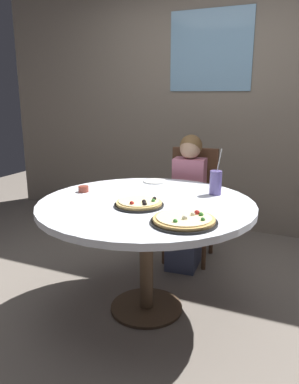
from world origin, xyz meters
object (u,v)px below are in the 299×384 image
Objects in this scene: pizza_cheese at (184,220)px; sauce_bowl at (83,189)px; dining_table at (146,214)px; plate_small at (155,181)px; soda_cup at (216,183)px; chair_wooden at (192,197)px; diner_child at (187,208)px; pizza_veggie at (140,204)px.

pizza_cheese reaches higher than sauce_bowl.
dining_table is 7.50× the size of plate_small.
chair_wooden is at bearing 119.84° from soda_cup.
chair_wooden is at bearing 94.50° from diner_child.
dining_table is 19.29× the size of sauce_bowl.
pizza_cheese is 1.96× the size of plate_small.
sauce_bowl is (-0.49, 0.04, 0.10)m from dining_table.
pizza_veggie is (0.00, -0.10, 0.10)m from dining_table.
diner_child reaches higher than sauce_bowl.
plate_small is (-0.15, -0.45, 0.22)m from chair_wooden.
chair_wooden is 2.69× the size of pizza_cheese.
chair_wooden is at bearing 71.01° from plate_small.
diner_child is at bearing 56.15° from sauce_bowl.
diner_child is 6.01× the size of plate_small.
chair_wooden reaches higher than dining_table.
pizza_cheese reaches higher than plate_small.
sauce_bowl is at bearing -123.85° from diner_child.
sauce_bowl reaches higher than plate_small.
pizza_veggie is at bearing 152.54° from pizza_cheese.
sauce_bowl is at bearing 175.22° from dining_table.
pizza_veggie is 0.64m from plate_small.
pizza_cheese is at bearing -90.15° from soda_cup.
dining_table is at bearing -135.24° from soda_cup.
chair_wooden reaches higher than pizza_cheese.
soda_cup is at bearing 52.67° from pizza_veggie.
pizza_cheese is at bearing -27.46° from pizza_veggie.
pizza_cheese is (0.34, -1.07, 0.28)m from diner_child.
dining_table is at bearing 92.66° from pizza_veggie.
soda_cup reaches higher than chair_wooden.
chair_wooden is at bearing 90.68° from pizza_veggie.
diner_child is at bearing -85.50° from chair_wooden.
dining_table is 1.25× the size of diner_child.
plate_small is at bearing -122.25° from diner_child.
pizza_cheese is at bearing -57.46° from plate_small.
sauce_bowl is (-0.48, -0.92, 0.24)m from chair_wooden.
diner_child is 15.46× the size of sauce_bowl.
pizza_veggie is at bearing -127.33° from soda_cup.
plate_small is (-0.17, -0.27, 0.27)m from diner_child.
chair_wooden reaches higher than sauce_bowl.
soda_cup is (0.35, 0.35, 0.17)m from dining_table.
dining_table is at bearing 140.81° from pizza_cheese.
diner_child reaches higher than plate_small.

